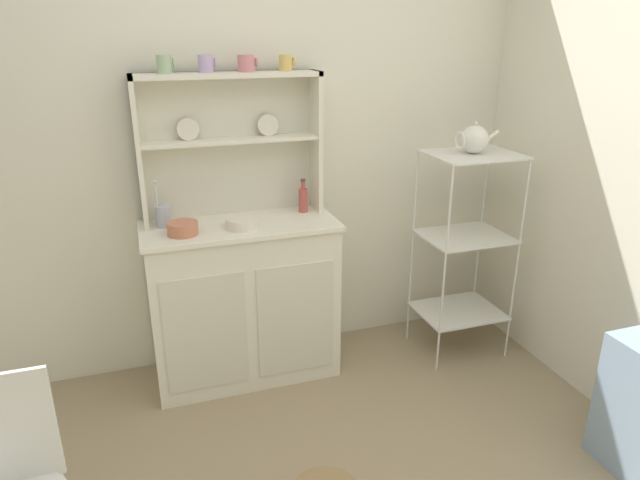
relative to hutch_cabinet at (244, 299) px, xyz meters
The scene contains 13 objects.
wall_back 0.84m from the hutch_cabinet, 82.43° to the left, with size 3.84×0.05×2.50m, color silver.
hutch_cabinet is the anchor object (origin of this frame).
hutch_shelf_unit 0.87m from the hutch_cabinet, 90.00° to the left, with size 0.93×0.18×0.73m.
bakers_rack 1.28m from the hutch_cabinet, ahead, with size 0.48×0.38×1.19m.
cup_sage_0 1.24m from the hutch_cabinet, 157.14° to the left, with size 0.08×0.07×0.08m.
cup_lilac_1 1.21m from the hutch_cabinet, 128.98° to the left, with size 0.08×0.07×0.08m.
cup_rose_2 1.21m from the hutch_cabinet, 51.91° to the left, with size 0.10×0.08×0.08m.
cup_gold_3 1.24m from the hutch_cabinet, 22.46° to the left, with size 0.08×0.07×0.08m.
bowl_mixing_large 0.55m from the hutch_cabinet, 165.78° to the right, with size 0.15×0.15×0.06m, color #C67556.
bowl_floral_medium 0.46m from the hutch_cabinet, 90.00° to the right, with size 0.16×0.16×0.05m, color silver.
jam_bottle 0.62m from the hutch_cabinet, 13.26° to the left, with size 0.05×0.05×0.18m.
utensil_jar 0.61m from the hutch_cabinet, 168.00° to the left, with size 0.08×0.08×0.24m.
porcelain_teapot 1.49m from the hutch_cabinet, ahead, with size 0.24×0.15×0.17m.
Camera 1 is at (-0.51, -1.34, 1.80)m, focal length 31.61 mm.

